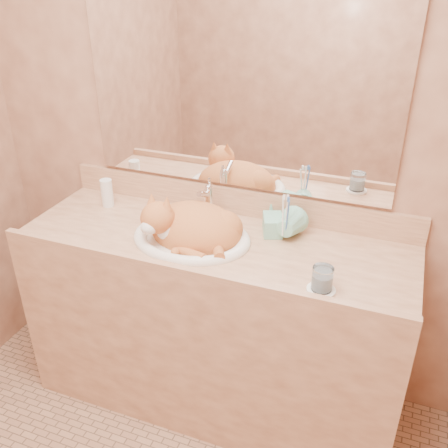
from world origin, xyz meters
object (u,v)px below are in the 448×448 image
at_px(vanity_counter, 214,323).
at_px(sink_basin, 191,223).
at_px(soap_dispenser, 274,221).
at_px(water_glass, 322,279).
at_px(cat, 190,225).
at_px(toothbrush_cup, 284,231).

xyz_separation_m(vanity_counter, sink_basin, (-0.09, -0.02, 0.50)).
distance_m(soap_dispenser, water_glass, 0.37).
height_order(vanity_counter, sink_basin, sink_basin).
relative_size(soap_dispenser, water_glass, 2.01).
bearing_deg(water_glass, cat, 163.12).
xyz_separation_m(cat, toothbrush_cup, (0.36, 0.10, -0.01)).
bearing_deg(cat, toothbrush_cup, 18.87).
xyz_separation_m(vanity_counter, water_glass, (0.47, -0.19, 0.48)).
distance_m(vanity_counter, toothbrush_cup, 0.56).
bearing_deg(soap_dispenser, toothbrush_cup, -29.33).
distance_m(vanity_counter, sink_basin, 0.51).
relative_size(soap_dispenser, toothbrush_cup, 1.44).
bearing_deg(water_glass, sink_basin, 163.52).
bearing_deg(vanity_counter, toothbrush_cup, 17.73).
relative_size(cat, toothbrush_cup, 3.27).
bearing_deg(soap_dispenser, water_glass, -68.54).
height_order(sink_basin, soap_dispenser, soap_dispenser).
relative_size(vanity_counter, toothbrush_cup, 13.43).
bearing_deg(cat, sink_basin, -37.35).
relative_size(sink_basin, soap_dispenser, 2.77).
xyz_separation_m(sink_basin, soap_dispenser, (0.31, 0.11, 0.01)).
bearing_deg(cat, water_glass, -13.36).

